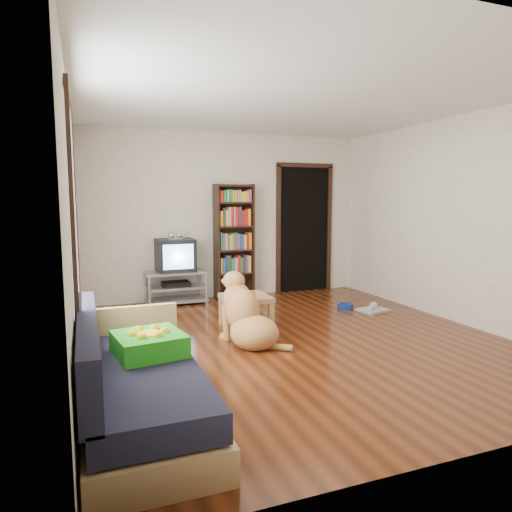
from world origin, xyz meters
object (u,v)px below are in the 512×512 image
object	(u,v)px
coffee_table	(246,305)
tv_stand	(176,286)
crt_tv	(175,255)
green_cushion	(149,344)
bookshelf	(234,235)
dog	(246,317)
sofa	(136,389)
laptop	(246,295)
grey_rag	(373,310)
dog_bowl	(345,306)

from	to	relation	value
coffee_table	tv_stand	bearing A→B (deg)	108.84
crt_tv	green_cushion	bearing A→B (deg)	-103.91
bookshelf	dog	bearing A→B (deg)	-104.91
green_cushion	sofa	distance (m)	0.35
tv_stand	coffee_table	bearing A→B (deg)	-71.16
bookshelf	sofa	distance (m)	4.26
green_cushion	tv_stand	size ratio (longest dim) A/B	0.52
laptop	sofa	distance (m)	2.52
grey_rag	crt_tv	world-z (taller)	crt_tv
dog_bowl	coffee_table	distance (m)	1.72
bookshelf	coffee_table	distance (m)	1.89
green_cushion	grey_rag	bearing A→B (deg)	21.16
bookshelf	dog_bowl	bearing A→B (deg)	-45.83
dog_bowl	tv_stand	distance (m)	2.52
grey_rag	bookshelf	bearing A→B (deg)	135.25
bookshelf	dog	distance (m)	2.48
green_cushion	grey_rag	distance (m)	3.92
sofa	coffee_table	world-z (taller)	sofa
tv_stand	bookshelf	xyz separation A→B (m)	(0.95, 0.09, 0.73)
crt_tv	dog	size ratio (longest dim) A/B	0.65
grey_rag	tv_stand	size ratio (longest dim) A/B	0.44
grey_rag	coffee_table	distance (m)	1.98
sofa	bookshelf	bearing A→B (deg)	62.68
laptop	tv_stand	distance (m)	1.73
green_cushion	crt_tv	distance (m)	3.54
tv_stand	green_cushion	bearing A→B (deg)	-104.00
green_cushion	crt_tv	xyz separation A→B (m)	(0.85, 3.43, 0.24)
laptop	dog	xyz separation A→B (m)	(-0.21, -0.57, -0.12)
green_cushion	coffee_table	xyz separation A→B (m)	(1.40, 1.81, -0.22)
green_cushion	bookshelf	bearing A→B (deg)	53.64
dog	coffee_table	bearing A→B (deg)	70.97
laptop	dog_bowl	xyz separation A→B (m)	(1.66, 0.43, -0.37)
tv_stand	coffee_table	size ratio (longest dim) A/B	1.64
green_cushion	bookshelf	distance (m)	3.97
green_cushion	coffee_table	size ratio (longest dim) A/B	0.86
tv_stand	crt_tv	world-z (taller)	crt_tv
laptop	crt_tv	distance (m)	1.77
grey_rag	dog_bowl	bearing A→B (deg)	140.19
laptop	crt_tv	size ratio (longest dim) A/B	0.57
crt_tv	dog	distance (m)	2.30
bookshelf	laptop	bearing A→B (deg)	-103.18
crt_tv	coffee_table	size ratio (longest dim) A/B	1.05
laptop	bookshelf	world-z (taller)	bookshelf
dog_bowl	tv_stand	bearing A→B (deg)	151.49
grey_rag	crt_tv	xyz separation A→B (m)	(-2.50, 1.47, 0.73)
green_cushion	bookshelf	size ratio (longest dim) A/B	0.26
sofa	coffee_table	distance (m)	2.54
crt_tv	dog	world-z (taller)	crt_tv
sofa	coffee_table	xyz separation A→B (m)	(1.52, 2.03, 0.02)
laptop	crt_tv	world-z (taller)	crt_tv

